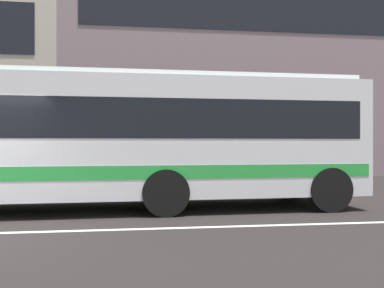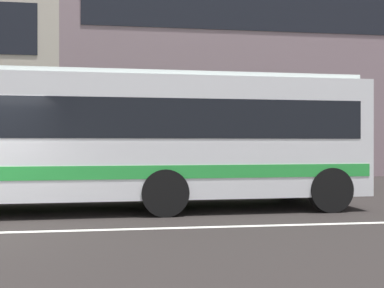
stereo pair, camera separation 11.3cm
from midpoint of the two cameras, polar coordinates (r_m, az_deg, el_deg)
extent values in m
cube|color=#2F6021|center=(14.25, -3.95, -4.16)|extent=(12.38, 1.10, 0.97)
cube|color=gray|center=(26.06, 11.16, 11.88)|extent=(22.52, 9.83, 13.72)
cube|color=black|center=(21.86, 15.55, 17.16)|extent=(20.72, 0.04, 2.74)
cube|color=silver|center=(10.41, -7.40, 0.79)|extent=(10.77, 2.79, 2.64)
cube|color=black|center=(10.42, -7.40, 2.97)|extent=(10.13, 2.79, 0.84)
cube|color=green|center=(10.42, -7.39, -3.20)|extent=(10.56, 2.81, 0.28)
cube|color=silver|center=(10.51, -7.40, 8.34)|extent=(10.33, 2.37, 0.12)
cylinder|color=black|center=(9.35, -3.14, -6.31)|extent=(1.01, 0.30, 1.00)
cylinder|color=black|center=(11.65, -4.35, -5.04)|extent=(1.01, 0.30, 1.00)
cylinder|color=black|center=(10.41, 17.68, -5.66)|extent=(1.01, 0.30, 1.00)
cylinder|color=black|center=(12.51, 12.86, -4.69)|extent=(1.01, 0.30, 1.00)
camera|label=1|loc=(0.06, -89.68, 0.00)|focal=41.32mm
camera|label=2|loc=(0.06, 90.32, 0.00)|focal=41.32mm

